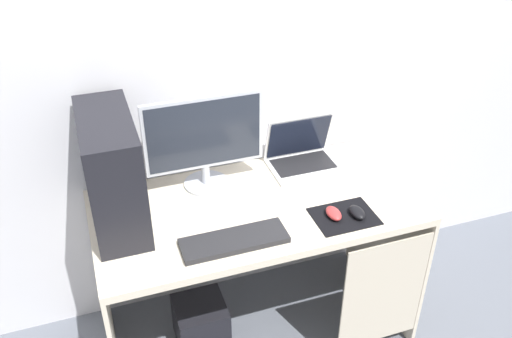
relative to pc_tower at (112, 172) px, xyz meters
name	(u,v)px	position (x,y,z in m)	size (l,w,h in m)	color
ground_plane	(256,327)	(0.56, -0.09, -1.00)	(8.00, 8.00, 0.00)	slate
wall_back	(227,54)	(0.57, 0.30, 0.30)	(4.00, 0.05, 2.60)	silver
desk	(260,234)	(0.58, -0.10, -0.39)	(1.39, 0.69, 0.77)	beige
pc_tower	(112,172)	(0.00, 0.00, 0.00)	(0.20, 0.49, 0.47)	black
monitor	(204,141)	(0.40, 0.12, 0.00)	(0.52, 0.20, 0.44)	#B7BCC6
laptop	(302,156)	(0.87, 0.14, -0.18)	(0.32, 0.24, 0.24)	white
keyboard	(234,241)	(0.40, -0.30, -0.22)	(0.42, 0.14, 0.02)	#232326
mousepad	(344,216)	(0.88, -0.29, -0.23)	(0.26, 0.20, 0.01)	black
mouse_left	(334,213)	(0.84, -0.28, -0.21)	(0.06, 0.10, 0.03)	#B23333
mouse_right	(357,212)	(0.93, -0.30, -0.21)	(0.06, 0.10, 0.03)	black
subwoofer	(201,323)	(0.29, -0.08, -0.88)	(0.24, 0.24, 0.24)	black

